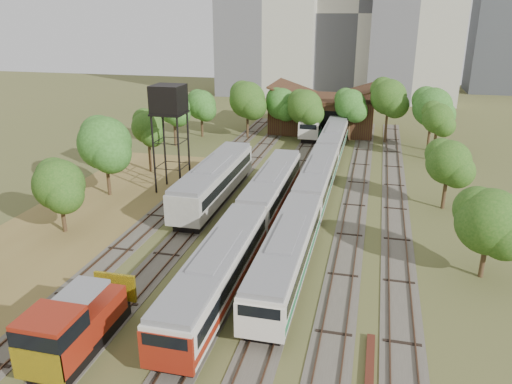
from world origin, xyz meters
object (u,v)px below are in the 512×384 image
(railcar_red_set, at_px, (250,223))
(railcar_green_set, at_px, (317,180))
(water_tower, at_px, (169,102))
(shunter_locomotive, at_px, (72,329))

(railcar_red_set, relative_size, railcar_green_set, 0.66)
(railcar_red_set, bearing_deg, water_tower, 135.65)
(railcar_red_set, height_order, railcar_green_set, railcar_red_set)
(railcar_red_set, distance_m, water_tower, 17.74)
(railcar_green_set, relative_size, water_tower, 4.60)
(shunter_locomotive, height_order, water_tower, water_tower)
(railcar_green_set, bearing_deg, railcar_red_set, -107.78)
(shunter_locomotive, bearing_deg, railcar_green_set, 70.83)
(railcar_red_set, xyz_separation_m, railcar_green_set, (4.00, 12.47, -0.03))
(water_tower, bearing_deg, railcar_red_set, -44.35)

